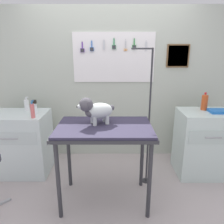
{
  "coord_description": "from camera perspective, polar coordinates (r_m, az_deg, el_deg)",
  "views": [
    {
      "loc": [
        0.04,
        -2.02,
        1.7
      ],
      "look_at": [
        0.04,
        0.12,
        1.07
      ],
      "focal_mm": 34.3,
      "sensor_mm": 36.0,
      "label": 1
    }
  ],
  "objects": [
    {
      "name": "cabinet_right",
      "position": [
        3.23,
        23.17,
        -7.67
      ],
      "size": [
        0.68,
        0.54,
        0.9
      ],
      "color": "silver",
      "rests_on": "ground"
    },
    {
      "name": "shampoo_bottle",
      "position": [
        3.0,
        -19.72,
        0.99
      ],
      "size": [
        0.06,
        0.06,
        0.19
      ],
      "color": "white",
      "rests_on": "counter_left"
    },
    {
      "name": "soda_bottle",
      "position": [
        3.14,
        23.64,
        2.46
      ],
      "size": [
        0.08,
        0.08,
        0.24
      ],
      "color": "#BB471F",
      "rests_on": "cabinet_right"
    },
    {
      "name": "counter_left",
      "position": [
        3.29,
        -23.15,
        -7.55
      ],
      "size": [
        0.8,
        0.58,
        0.87
      ],
      "color": "silver",
      "rests_on": "ground"
    },
    {
      "name": "grooming_table",
      "position": [
        2.3,
        -1.86,
        -5.86
      ],
      "size": [
        1.03,
        0.67,
        0.92
      ],
      "color": "#2D2D33",
      "rests_on": "ground"
    },
    {
      "name": "ground",
      "position": [
        2.65,
        -0.85,
        -23.92
      ],
      "size": [
        4.4,
        4.0,
        0.04
      ],
      "primitive_type": "cube",
      "color": "#AFA3A1"
    },
    {
      "name": "rear_wall_panel",
      "position": [
        3.34,
        -0.43,
        7.22
      ],
      "size": [
        4.0,
        0.11,
        2.3
      ],
      "color": "#B3BAAC",
      "rests_on": "ground"
    },
    {
      "name": "detangler_spray",
      "position": [
        3.24,
        -21.61,
        1.83
      ],
      "size": [
        0.07,
        0.06,
        0.19
      ],
      "color": "white",
      "rests_on": "counter_left"
    },
    {
      "name": "spray_bottle_short",
      "position": [
        2.84,
        -20.23,
        0.38
      ],
      "size": [
        0.05,
        0.05,
        0.23
      ],
      "color": "#D66465",
      "rests_on": "counter_left"
    },
    {
      "name": "grooming_arm",
      "position": [
        2.68,
        9.8,
        -3.37
      ],
      "size": [
        0.3,
        0.11,
        1.71
      ],
      "color": "#2D2D33",
      "rests_on": "ground"
    },
    {
      "name": "dog",
      "position": [
        2.28,
        -4.2,
        0.59
      ],
      "size": [
        0.4,
        0.28,
        0.3
      ],
      "color": "silver",
      "rests_on": "grooming_table"
    },
    {
      "name": "supply_tray",
      "position": [
        3.11,
        26.76,
        0.18
      ],
      "size": [
        0.24,
        0.18,
        0.04
      ],
      "color": "blue",
      "rests_on": "cabinet_right"
    }
  ]
}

